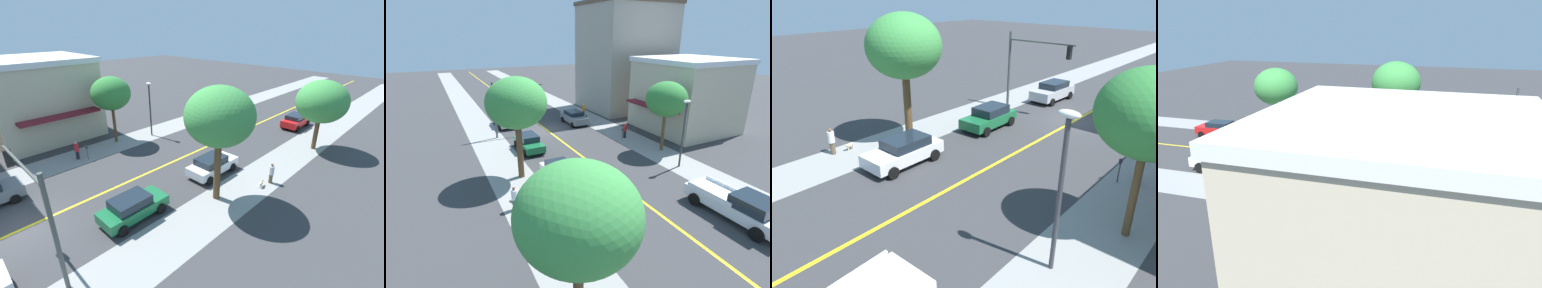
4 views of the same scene
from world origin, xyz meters
The scene contains 16 objects.
ground_plane centered at (0.00, 0.00, 0.00)m, with size 140.00×140.00×0.00m, color #38383A.
road_centerline_stripe centered at (0.00, 0.00, 0.00)m, with size 0.20×126.00×0.00m, color yellow.
pale_office_building centered at (-14.24, 6.62, 3.98)m, with size 10.04×9.65×7.93m.
street_tree_left_near centered at (6.00, 10.19, 5.70)m, with size 4.34×4.34×7.59m.
street_tree_right_corner centered at (7.51, 22.77, 4.52)m, with size 4.45×4.45×6.43m.
street_tree_left_far centered at (-7.41, 10.76, 4.84)m, with size 3.68×3.68×6.43m.
parking_meter centered at (-5.64, 6.87, 0.85)m, with size 0.12×0.18×1.29m.
traffic_light_mast centered at (3.94, 0.24, 3.89)m, with size 5.35×0.32×5.84m.
street_lamp centered at (-6.19, 14.28, 3.52)m, with size 0.70×0.36×5.57m.
red_sedan_right_curb centered at (3.62, 27.29, 0.79)m, with size 2.04×4.23×1.51m.
white_sedan_right_curb centered at (3.67, 12.50, 0.77)m, with size 2.06×4.31×1.47m.
green_sedan_right_curb centered at (3.73, 5.09, 0.78)m, with size 2.03×4.19×1.50m.
white_pickup_truck centered at (-3.75, 21.30, 0.90)m, with size 2.40×6.02×1.80m.
pedestrian_red_shirt centered at (-6.36, 6.30, 0.85)m, with size 0.39×0.39×1.63m.
pedestrian_white_shirt centered at (7.68, 14.44, 0.82)m, with size 0.38×0.38×1.57m.
small_dog centered at (7.46, 13.50, 0.31)m, with size 0.36×0.63×0.47m.
Camera 1 is at (15.55, -2.06, 10.72)m, focal length 25.44 mm.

